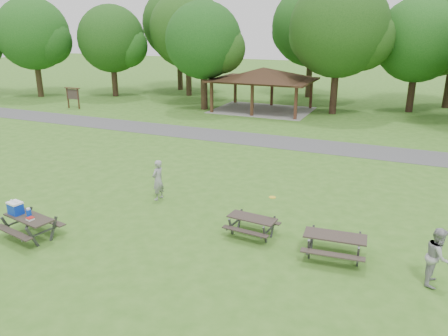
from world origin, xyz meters
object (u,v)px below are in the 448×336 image
at_px(frisbee_thrower, 158,180).
at_px(frisbee_catcher, 438,256).
at_px(picnic_table_near, 25,217).
at_px(picnic_table_middle, 252,222).

height_order(frisbee_thrower, frisbee_catcher, frisbee_thrower).
bearing_deg(picnic_table_near, frisbee_catcher, 10.95).
bearing_deg(frisbee_catcher, picnic_table_near, 105.95).
bearing_deg(picnic_table_middle, frisbee_catcher, -6.83).
bearing_deg(picnic_table_near, picnic_table_middle, 24.07).
xyz_separation_m(picnic_table_near, frisbee_catcher, (13.40, 2.59, 0.11)).
bearing_deg(frisbee_catcher, picnic_table_middle, 88.18).
relative_size(picnic_table_near, frisbee_thrower, 1.25).
distance_m(frisbee_thrower, frisbee_catcher, 11.18).
distance_m(picnic_table_near, picnic_table_middle, 8.11).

